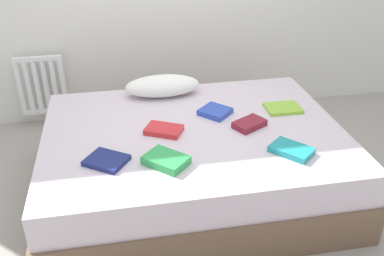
{
  "coord_description": "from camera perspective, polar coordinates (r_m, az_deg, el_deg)",
  "views": [
    {
      "loc": [
        -0.47,
        -2.44,
        1.89
      ],
      "look_at": [
        0.0,
        0.05,
        0.48
      ],
      "focal_mm": 40.2,
      "sensor_mm": 36.0,
      "label": 1
    }
  ],
  "objects": [
    {
      "name": "textbook_blue",
      "position": [
        3.03,
        3.08,
        2.18
      ],
      "size": [
        0.26,
        0.26,
        0.04
      ],
      "primitive_type": "cube",
      "rotation": [
        0.0,
        0.0,
        -0.8
      ],
      "color": "#2847B7",
      "rests_on": "bed"
    },
    {
      "name": "textbook_green",
      "position": [
        2.48,
        -3.48,
        -4.28
      ],
      "size": [
        0.29,
        0.29,
        0.05
      ],
      "primitive_type": "cube",
      "rotation": [
        0.0,
        0.0,
        -0.77
      ],
      "color": "green",
      "rests_on": "bed"
    },
    {
      "name": "pillow",
      "position": [
        3.3,
        -3.93,
        5.6
      ],
      "size": [
        0.57,
        0.26,
        0.15
      ],
      "primitive_type": "ellipsoid",
      "color": "white",
      "rests_on": "bed"
    },
    {
      "name": "textbook_maroon",
      "position": [
        2.89,
        7.62,
        0.55
      ],
      "size": [
        0.25,
        0.22,
        0.04
      ],
      "primitive_type": "cube",
      "rotation": [
        0.0,
        0.0,
        0.51
      ],
      "color": "maroon",
      "rests_on": "bed"
    },
    {
      "name": "radiator",
      "position": [
        3.99,
        -19.32,
        5.32
      ],
      "size": [
        0.41,
        0.04,
        0.53
      ],
      "color": "white",
      "rests_on": "ground"
    },
    {
      "name": "textbook_lime",
      "position": [
        3.16,
        11.98,
        2.59
      ],
      "size": [
        0.25,
        0.19,
        0.02
      ],
      "primitive_type": "cube",
      "rotation": [
        0.0,
        0.0,
        -0.0
      ],
      "color": "#8CC638",
      "rests_on": "bed"
    },
    {
      "name": "bed",
      "position": [
        2.97,
        0.18,
        -4.39
      ],
      "size": [
        2.0,
        1.5,
        0.5
      ],
      "color": "brown",
      "rests_on": "ground"
    },
    {
      "name": "ground_plane",
      "position": [
        3.12,
        0.17,
        -8.18
      ],
      "size": [
        8.0,
        8.0,
        0.0
      ],
      "primitive_type": "plane",
      "color": "#9E998E"
    },
    {
      "name": "textbook_red",
      "position": [
        2.8,
        -3.76,
        -0.24
      ],
      "size": [
        0.28,
        0.24,
        0.03
      ],
      "primitive_type": "cube",
      "rotation": [
        0.0,
        0.0,
        -0.48
      ],
      "color": "red",
      "rests_on": "bed"
    },
    {
      "name": "textbook_navy",
      "position": [
        2.54,
        -11.28,
        -4.23
      ],
      "size": [
        0.29,
        0.28,
        0.03
      ],
      "primitive_type": "cube",
      "rotation": [
        0.0,
        0.0,
        -0.6
      ],
      "color": "navy",
      "rests_on": "bed"
    },
    {
      "name": "textbook_teal",
      "position": [
        2.65,
        13.05,
        -2.84
      ],
      "size": [
        0.28,
        0.29,
        0.04
      ],
      "primitive_type": "cube",
      "rotation": [
        0.0,
        0.0,
        -0.85
      ],
      "color": "teal",
      "rests_on": "bed"
    }
  ]
}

